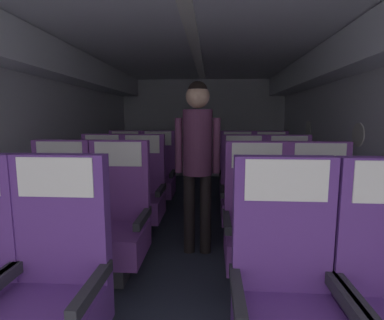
{
  "coord_description": "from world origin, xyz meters",
  "views": [
    {
      "loc": [
        0.21,
        0.06,
        1.32
      ],
      "look_at": [
        -0.03,
        3.63,
        0.82
      ],
      "focal_mm": 27.84,
      "sensor_mm": 36.0,
      "label": 1
    }
  ],
  "objects": [
    {
      "name": "seat_c_right_aisle",
      "position": [
        1.05,
        3.25,
        0.48
      ],
      "size": [
        0.51,
        0.51,
        1.14
      ],
      "color": "#38383D",
      "rests_on": "ground"
    },
    {
      "name": "seat_b_right_window",
      "position": [
        0.56,
        2.3,
        0.48
      ],
      "size": [
        0.51,
        0.51,
        1.14
      ],
      "color": "#38383D",
      "rests_on": "ground"
    },
    {
      "name": "seat_c_right_window",
      "position": [
        0.56,
        3.26,
        0.48
      ],
      "size": [
        0.51,
        0.51,
        1.14
      ],
      "color": "#38383D",
      "rests_on": "ground"
    },
    {
      "name": "seat_b_right_aisle",
      "position": [
        1.04,
        2.3,
        0.48
      ],
      "size": [
        0.51,
        0.51,
        1.14
      ],
      "color": "#38383D",
      "rests_on": "ground"
    },
    {
      "name": "seat_b_left_aisle",
      "position": [
        -0.56,
        2.33,
        0.48
      ],
      "size": [
        0.51,
        0.51,
        1.14
      ],
      "color": "#38383D",
      "rests_on": "ground"
    },
    {
      "name": "ground",
      "position": [
        0.0,
        3.39,
        -0.01
      ],
      "size": [
        3.86,
        7.18,
        0.02
      ],
      "primitive_type": "cube",
      "color": "#2D3342"
    },
    {
      "name": "seat_a_right_window",
      "position": [
        0.56,
        1.36,
        0.48
      ],
      "size": [
        0.51,
        0.51,
        1.14
      ],
      "color": "#38383D",
      "rests_on": "ground"
    },
    {
      "name": "flight_attendant",
      "position": [
        0.07,
        2.87,
        1.03
      ],
      "size": [
        0.43,
        0.28,
        1.66
      ],
      "rotation": [
        0.0,
        0.0,
        3.47
      ],
      "color": "black",
      "rests_on": "ground"
    },
    {
      "name": "seat_b_left_window",
      "position": [
        -1.05,
        2.32,
        0.48
      ],
      "size": [
        0.51,
        0.51,
        1.14
      ],
      "color": "#38383D",
      "rests_on": "ground"
    },
    {
      "name": "seat_d_right_window",
      "position": [
        0.57,
        4.22,
        0.48
      ],
      "size": [
        0.51,
        0.51,
        1.14
      ],
      "color": "#38383D",
      "rests_on": "ground"
    },
    {
      "name": "seat_c_left_window",
      "position": [
        -1.04,
        3.28,
        0.48
      ],
      "size": [
        0.51,
        0.51,
        1.14
      ],
      "color": "#38383D",
      "rests_on": "ground"
    },
    {
      "name": "seat_d_right_aisle",
      "position": [
        1.04,
        4.22,
        0.48
      ],
      "size": [
        0.51,
        0.51,
        1.14
      ],
      "color": "#38383D",
      "rests_on": "ground"
    },
    {
      "name": "seat_d_left_aisle",
      "position": [
        -0.57,
        4.22,
        0.48
      ],
      "size": [
        0.51,
        0.51,
        1.14
      ],
      "color": "#38383D",
      "rests_on": "ground"
    },
    {
      "name": "fuselage_shell",
      "position": [
        0.0,
        3.66,
        1.62
      ],
      "size": [
        3.74,
        6.83,
        2.22
      ],
      "color": "silver",
      "rests_on": "ground"
    },
    {
      "name": "seat_d_left_window",
      "position": [
        -1.05,
        4.2,
        0.48
      ],
      "size": [
        0.51,
        0.51,
        1.14
      ],
      "color": "#38383D",
      "rests_on": "ground"
    },
    {
      "name": "seat_c_left_aisle",
      "position": [
        -0.57,
        3.25,
        0.48
      ],
      "size": [
        0.51,
        0.51,
        1.14
      ],
      "color": "#38383D",
      "rests_on": "ground"
    },
    {
      "name": "seat_a_left_aisle",
      "position": [
        -0.57,
        1.36,
        0.48
      ],
      "size": [
        0.51,
        0.51,
        1.14
      ],
      "color": "#38383D",
      "rests_on": "ground"
    }
  ]
}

